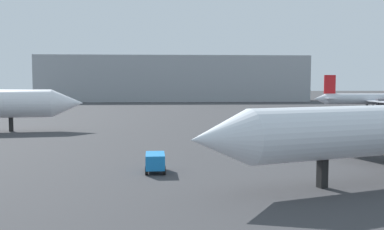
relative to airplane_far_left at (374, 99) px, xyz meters
name	(u,v)px	position (x,y,z in m)	size (l,w,h in m)	color
airplane_far_left	(374,99)	(0.00, 0.00, 0.00)	(27.27, 23.54, 7.83)	silver
baggage_cart	(155,161)	(-46.64, -63.58, -1.80)	(1.43, 2.44, 1.30)	#1972BF
terminal_building	(174,79)	(-43.23, 52.69, 4.85)	(87.48, 18.30, 14.81)	#999EA3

